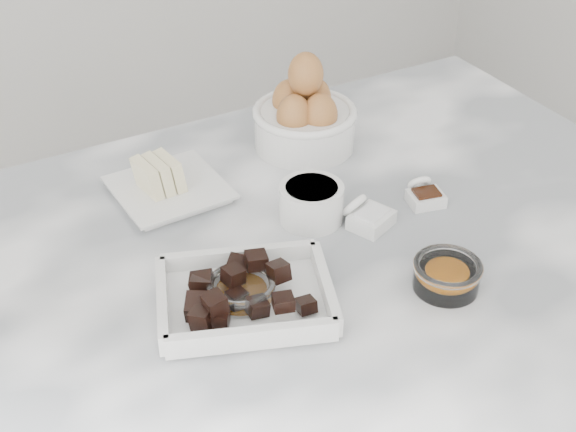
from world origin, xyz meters
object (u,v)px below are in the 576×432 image
object	(u,v)px
butter_plate	(167,183)
vanilla_spoon	(424,194)
sugar_ramekin	(311,202)
egg_bowl	(305,117)
salt_spoon	(367,216)
honey_bowl	(242,293)
chocolate_dish	(245,294)
zest_bowl	(447,274)

from	to	relation	value
butter_plate	vanilla_spoon	size ratio (longest dim) A/B	2.38
butter_plate	sugar_ramekin	world-z (taller)	butter_plate
sugar_ramekin	egg_bowl	distance (m)	0.21
sugar_ramekin	salt_spoon	world-z (taller)	sugar_ramekin
honey_bowl	salt_spoon	xyz separation A→B (m)	(0.22, 0.07, -0.00)
chocolate_dish	butter_plate	xyz separation A→B (m)	(0.01, 0.28, -0.00)
butter_plate	salt_spoon	bearing A→B (deg)	-43.51
vanilla_spoon	salt_spoon	world-z (taller)	salt_spoon
butter_plate	vanilla_spoon	bearing A→B (deg)	-31.60
egg_bowl	salt_spoon	world-z (taller)	egg_bowl
egg_bowl	salt_spoon	bearing A→B (deg)	-98.01
honey_bowl	vanilla_spoon	bearing A→B (deg)	12.75
salt_spoon	honey_bowl	bearing A→B (deg)	-163.49
vanilla_spoon	salt_spoon	size ratio (longest dim) A/B	0.80
egg_bowl	zest_bowl	bearing A→B (deg)	-92.97
chocolate_dish	honey_bowl	xyz separation A→B (m)	(-0.00, 0.01, -0.00)
honey_bowl	vanilla_spoon	size ratio (longest dim) A/B	1.25
zest_bowl	butter_plate	bearing A→B (deg)	121.90
butter_plate	honey_bowl	bearing A→B (deg)	-92.47
chocolate_dish	egg_bowl	size ratio (longest dim) A/B	1.51
vanilla_spoon	honey_bowl	bearing A→B (deg)	-167.25
zest_bowl	vanilla_spoon	distance (m)	0.19
butter_plate	zest_bowl	world-z (taller)	butter_plate
chocolate_dish	butter_plate	distance (m)	0.28
sugar_ramekin	honey_bowl	world-z (taller)	sugar_ramekin
sugar_ramekin	egg_bowl	world-z (taller)	egg_bowl
sugar_ramekin	salt_spoon	xyz separation A→B (m)	(0.06, -0.05, -0.01)
butter_plate	egg_bowl	world-z (taller)	egg_bowl
vanilla_spoon	salt_spoon	xyz separation A→B (m)	(-0.10, -0.01, 0.00)
vanilla_spoon	egg_bowl	bearing A→B (deg)	107.63
butter_plate	sugar_ramekin	size ratio (longest dim) A/B	1.78
chocolate_dish	sugar_ramekin	distance (m)	0.20
egg_bowl	honey_bowl	size ratio (longest dim) A/B	1.98
honey_bowl	sugar_ramekin	bearing A→B (deg)	35.08
chocolate_dish	honey_bowl	distance (m)	0.01
egg_bowl	vanilla_spoon	xyz separation A→B (m)	(0.07, -0.22, -0.04)
zest_bowl	honey_bowl	bearing A→B (deg)	158.57
sugar_ramekin	zest_bowl	xyz separation A→B (m)	(0.07, -0.21, -0.01)
butter_plate	sugar_ramekin	distance (m)	0.22
egg_bowl	honey_bowl	bearing A→B (deg)	-130.86
sugar_ramekin	salt_spoon	bearing A→B (deg)	-38.64
honey_bowl	zest_bowl	world-z (taller)	zest_bowl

